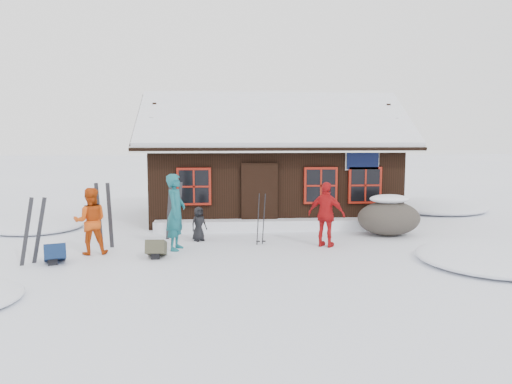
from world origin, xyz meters
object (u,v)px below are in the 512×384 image
skier_orange_left (90,221)px  backpack_blue (55,256)px  skier_teal (176,212)px  ski_poles (261,220)px  backpack_olive (156,251)px  boulder (389,217)px  skier_orange_right (326,215)px  skier_crouched (199,224)px  ski_pair_left (33,231)px

skier_orange_left → backpack_blue: 1.23m
skier_teal → backpack_blue: bearing=124.5°
skier_teal → skier_orange_left: skier_teal is taller
ski_poles → backpack_blue: ski_poles is taller
backpack_blue → backpack_olive: bearing=-10.1°
skier_orange_left → boulder: bearing=179.9°
skier_teal → backpack_blue: skier_teal is taller
boulder → backpack_blue: boulder is taller
skier_orange_right → skier_crouched: 3.51m
ski_poles → backpack_olive: size_ratio=2.39×
boulder → backpack_olive: 6.79m
skier_teal → backpack_blue: (-2.65, -1.17, -0.80)m
skier_orange_right → skier_crouched: size_ratio=1.79×
ski_pair_left → ski_poles: bearing=-5.0°
backpack_olive → ski_pair_left: bearing=-171.2°
skier_teal → backpack_olive: size_ratio=3.29×
ski_pair_left → skier_orange_right: bearing=-12.2°
ski_poles → backpack_blue: 5.14m
backpack_olive → skier_crouched: bearing=63.7°
skier_teal → skier_crouched: size_ratio=2.04×
skier_teal → backpack_olive: 1.21m
skier_crouched → ski_poles: ski_poles is taller
skier_teal → skier_crouched: (0.53, 1.02, -0.49)m
skier_orange_left → boulder: 8.23m
backpack_olive → skier_orange_left: bearing=164.8°
skier_orange_left → backpack_olive: skier_orange_left is taller
skier_teal → backpack_olive: (-0.41, -0.80, -0.81)m
skier_orange_right → boulder: skier_orange_right is taller
ski_poles → skier_teal: bearing=-168.2°
skier_orange_left → backpack_olive: size_ratio=2.78×
skier_teal → ski_poles: bearing=-67.6°
ski_poles → ski_pair_left: bearing=-162.9°
skier_teal → skier_orange_left: bearing=109.7°
backpack_blue → backpack_olive: (2.24, 0.37, -0.01)m
skier_orange_right → skier_crouched: bearing=16.5°
boulder → backpack_olive: bearing=-161.2°
ski_poles → skier_orange_left: bearing=-169.5°
boulder → ski_poles: size_ratio=1.29×
skier_orange_right → boulder: 2.53m
skier_orange_right → backpack_blue: skier_orange_right is taller
skier_orange_right → ski_pair_left: skier_orange_right is taller
ski_pair_left → skier_teal: bearing=-1.4°
ski_pair_left → ski_poles: ski_pair_left is taller
ski_poles → backpack_blue: size_ratio=2.29×
boulder → ski_poles: (-3.80, -0.93, 0.13)m
skier_crouched → ski_poles: (1.67, -0.56, 0.19)m
backpack_blue → skier_teal: bearing=4.4°
skier_teal → ski_pair_left: (-3.11, -1.17, -0.23)m
skier_crouched → ski_pair_left: bearing=176.4°
skier_orange_right → backpack_blue: bearing=43.2°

